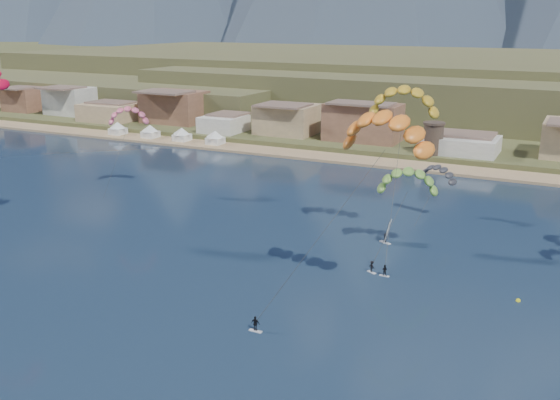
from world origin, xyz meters
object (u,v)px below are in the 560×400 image
object	(u,v)px
watchtower	(433,138)
buoy	(518,301)
windsurfer	(386,236)
kitesurfer_green	(408,177)
kitesurfer_yellow	(404,97)
kitesurfer_orange	(386,126)

from	to	relation	value
watchtower	buoy	world-z (taller)	watchtower
windsurfer	kitesurfer_green	bearing A→B (deg)	-30.30
kitesurfer_yellow	windsurfer	size ratio (longest dim) A/B	7.24
watchtower	kitesurfer_orange	bearing A→B (deg)	-81.31
kitesurfer_orange	buoy	world-z (taller)	kitesurfer_orange
kitesurfer_orange	buoy	size ratio (longest dim) A/B	47.60
kitesurfer_orange	buoy	distance (m)	31.02
kitesurfer_orange	watchtower	bearing A→B (deg)	98.69
watchtower	windsurfer	bearing A→B (deg)	-83.42
watchtower	kitesurfer_green	distance (m)	70.07
watchtower	kitesurfer_yellow	world-z (taller)	kitesurfer_yellow
watchtower	windsurfer	distance (m)	67.37
kitesurfer_yellow	windsurfer	world-z (taller)	kitesurfer_yellow
kitesurfer_yellow	kitesurfer_orange	xyz separation A→B (m)	(4.45, -24.25, -0.65)
kitesurfer_green	windsurfer	world-z (taller)	kitesurfer_green
watchtower	kitesurfer_yellow	distance (m)	69.89
watchtower	kitesurfer_orange	size ratio (longest dim) A/B	0.29
kitesurfer_green	buoy	distance (m)	25.94
kitesurfer_green	buoy	size ratio (longest dim) A/B	27.00
kitesurfer_orange	kitesurfer_green	size ratio (longest dim) A/B	1.76
kitesurfer_yellow	buoy	xyz separation A→B (m)	(21.17, -14.39, -24.85)
kitesurfer_orange	kitesurfer_yellow	bearing A→B (deg)	100.40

